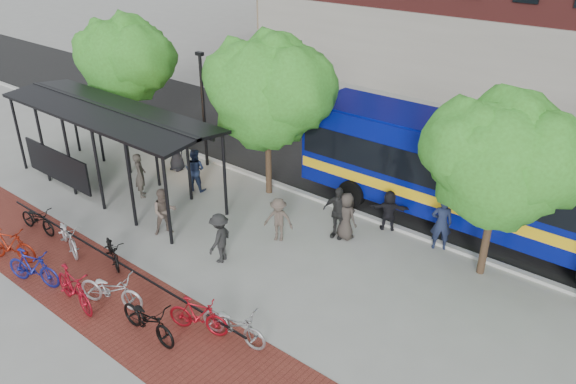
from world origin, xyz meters
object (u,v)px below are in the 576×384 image
Objects in this scene: bike_9 at (198,315)px; bike_8 at (148,319)px; bike_1 at (9,245)px; bike_10 at (234,324)px; bike_6 at (111,289)px; bike_2 at (68,236)px; tree_a at (125,57)px; pedestrian_7 at (441,223)px; bike_0 at (37,219)px; bike_5 at (74,288)px; pedestrian_5 at (389,210)px; pedestrian_6 at (346,216)px; pedestrian_8 at (164,212)px; bike_3 at (33,267)px; bike_4 at (113,250)px; pedestrian_9 at (220,238)px; lamp_post_left at (203,107)px; pedestrian_3 at (278,220)px; tree_b at (270,87)px; pedestrian_4 at (338,212)px; bus_shelter at (107,120)px; pedestrian_2 at (195,170)px; bus at (482,174)px; pedestrian_0 at (175,150)px; tree_c at (505,156)px; pedestrian_1 at (140,175)px.

bike_8 is at bearing 117.83° from bike_9.
bike_10 is at bearing -99.81° from bike_1.
bike_8 is at bearing -114.18° from bike_6.
bike_2 is 1.15× the size of bike_9.
pedestrian_7 is at bearing 1.54° from tree_a.
bike_5 is (4.87, -1.53, 0.14)m from bike_0.
pedestrian_5 is 1.70m from pedestrian_6.
bike_9 is at bearing -89.05° from pedestrian_8.
bike_3 is (0.92, -1.75, 0.05)m from bike_2.
bike_5 reaches higher than bike_8.
pedestrian_9 is at bearing -25.16° from bike_4.
bike_8 is (7.22, -8.92, -2.19)m from lamp_post_left.
pedestrian_8 is (-4.82, 2.84, 0.33)m from bike_9.
bike_1 is 1.23× the size of pedestrian_3.
lamp_post_left is at bearing 11.74° from bike_6.
tree_b is 5.21m from pedestrian_3.
bike_9 is 6.56m from pedestrian_4.
bike_3 is 1.14× the size of pedestrian_9.
pedestrian_4 reaches higher than pedestrian_3.
bike_4 is at bearing -58.17° from bike_2.
bike_6 reaches higher than bike_2.
pedestrian_4 is 6.11m from pedestrian_8.
bus_shelter is 11.49m from pedestrian_5.
bus_shelter is 8.23m from pedestrian_3.
pedestrian_8 is at bearing -152.56° from pedestrian_4.
lamp_post_left is 9.50m from pedestrian_5.
pedestrian_2 is at bearing 145.70° from pedestrian_3.
pedestrian_6 is at bearing -28.73° from bike_2.
pedestrian_4 reaches higher than bike_9.
tree_b reaches higher than pedestrian_9.
bike_2 is 1.28× the size of pedestrian_3.
pedestrian_8 is (-8.36, -7.44, -1.25)m from bus.
bike_4 is at bearing 34.80° from bike_6.
pedestrian_9 is at bearing -67.73° from tree_b.
bike_10 reaches higher than bike_4.
bike_3 is at bearing -118.03° from bike_1.
pedestrian_2 is at bearing -28.61° from bike_1.
tree_a is at bearing -26.30° from pedestrian_5.
pedestrian_0 is 1.16× the size of pedestrian_3.
bus_shelter reaches higher than bike_9.
bike_6 is 9.81m from pedestrian_5.
tree_b is at bearing -35.24° from bike_0.
pedestrian_8 is (-2.01, 3.67, 0.31)m from bike_6.
pedestrian_8 is (-3.40, -2.22, 0.06)m from pedestrian_3.
tree_c is (14.22, 3.83, 1.06)m from bus_shelter.
bike_5 is at bearing -65.33° from pedestrian_0.
bike_8 is at bearing 177.60° from pedestrian_1.
pedestrian_8 is at bearing -168.95° from pedestrian_1.
bike_1 is at bearing -58.60° from tree_a.
lamp_post_left is 4.24m from pedestrian_1.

